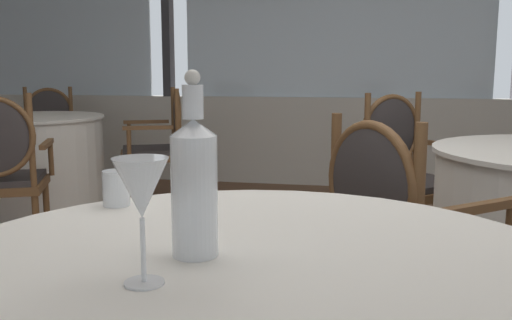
{
  "coord_description": "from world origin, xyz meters",
  "views": [
    {
      "loc": [
        0.32,
        -2.0,
        1.1
      ],
      "look_at": [
        0.13,
        -1.02,
        0.94
      ],
      "focal_mm": 39.37,
      "sensor_mm": 36.0,
      "label": 1
    }
  ],
  "objects_px": {
    "dining_chair_0_2": "(48,131)",
    "dining_chair_1_0": "(397,232)",
    "water_bottle": "(194,183)",
    "wine_glass": "(141,191)",
    "water_tumbler": "(116,188)",
    "dining_chair_0_1": "(162,139)",
    "dining_chair_1_3": "(404,164)",
    "dining_chair_0_0": "(0,165)"
  },
  "relations": [
    {
      "from": "dining_chair_1_0",
      "to": "dining_chair_1_3",
      "type": "distance_m",
      "value": 1.48
    },
    {
      "from": "dining_chair_0_1",
      "to": "dining_chair_1_3",
      "type": "distance_m",
      "value": 1.97
    },
    {
      "from": "dining_chair_1_3",
      "to": "dining_chair_1_0",
      "type": "bearing_deg",
      "value": -44.82
    },
    {
      "from": "water_bottle",
      "to": "dining_chair_1_3",
      "type": "distance_m",
      "value": 2.51
    },
    {
      "from": "water_tumbler",
      "to": "dining_chair_0_0",
      "type": "height_order",
      "value": "dining_chair_0_0"
    },
    {
      "from": "dining_chair_1_0",
      "to": "dining_chair_0_0",
      "type": "bearing_deg",
      "value": 115.84
    },
    {
      "from": "water_bottle",
      "to": "dining_chair_1_3",
      "type": "xyz_separation_m",
      "value": [
        0.53,
        2.43,
        -0.34
      ]
    },
    {
      "from": "water_bottle",
      "to": "dining_chair_1_0",
      "type": "relative_size",
      "value": 0.35
    },
    {
      "from": "water_tumbler",
      "to": "dining_chair_1_0",
      "type": "distance_m",
      "value": 0.99
    },
    {
      "from": "water_tumbler",
      "to": "dining_chair_0_0",
      "type": "relative_size",
      "value": 0.09
    },
    {
      "from": "water_tumbler",
      "to": "dining_chair_0_1",
      "type": "bearing_deg",
      "value": 108.65
    },
    {
      "from": "water_bottle",
      "to": "wine_glass",
      "type": "relative_size",
      "value": 1.66
    },
    {
      "from": "water_tumbler",
      "to": "dining_chair_1_3",
      "type": "xyz_separation_m",
      "value": [
        0.83,
        2.1,
        -0.25
      ]
    },
    {
      "from": "wine_glass",
      "to": "dining_chair_1_3",
      "type": "distance_m",
      "value": 2.67
    },
    {
      "from": "water_bottle",
      "to": "dining_chair_0_1",
      "type": "distance_m",
      "value": 3.48
    },
    {
      "from": "water_bottle",
      "to": "water_tumbler",
      "type": "relative_size",
      "value": 3.79
    },
    {
      "from": "wine_glass",
      "to": "water_tumbler",
      "type": "distance_m",
      "value": 0.56
    },
    {
      "from": "dining_chair_0_2",
      "to": "dining_chair_1_0",
      "type": "distance_m",
      "value": 4.08
    },
    {
      "from": "water_bottle",
      "to": "wine_glass",
      "type": "height_order",
      "value": "water_bottle"
    },
    {
      "from": "wine_glass",
      "to": "dining_chair_1_0",
      "type": "height_order",
      "value": "wine_glass"
    },
    {
      "from": "dining_chair_0_0",
      "to": "dining_chair_1_3",
      "type": "distance_m",
      "value": 2.37
    },
    {
      "from": "water_tumbler",
      "to": "dining_chair_0_0",
      "type": "bearing_deg",
      "value": 132.95
    },
    {
      "from": "dining_chair_0_1",
      "to": "dining_chair_1_3",
      "type": "xyz_separation_m",
      "value": [
        1.81,
        -0.79,
        -0.01
      ]
    },
    {
      "from": "water_tumbler",
      "to": "dining_chair_1_3",
      "type": "bearing_deg",
      "value": 68.36
    },
    {
      "from": "water_bottle",
      "to": "dining_chair_0_2",
      "type": "bearing_deg",
      "value": 124.65
    },
    {
      "from": "dining_chair_0_0",
      "to": "water_bottle",
      "type": "bearing_deg",
      "value": -160.57
    },
    {
      "from": "dining_chair_0_0",
      "to": "dining_chair_0_1",
      "type": "relative_size",
      "value": 1.01
    },
    {
      "from": "water_tumbler",
      "to": "water_bottle",
      "type": "bearing_deg",
      "value": -46.96
    },
    {
      "from": "water_bottle",
      "to": "dining_chair_0_0",
      "type": "xyz_separation_m",
      "value": [
        -1.79,
        1.92,
        -0.34
      ]
    },
    {
      "from": "dining_chair_0_0",
      "to": "dining_chair_0_2",
      "type": "bearing_deg",
      "value": 0.0
    },
    {
      "from": "water_bottle",
      "to": "dining_chair_0_2",
      "type": "height_order",
      "value": "water_bottle"
    },
    {
      "from": "dining_chair_1_0",
      "to": "dining_chair_0_2",
      "type": "bearing_deg",
      "value": 96.68
    },
    {
      "from": "dining_chair_0_0",
      "to": "dining_chair_1_0",
      "type": "xyz_separation_m",
      "value": [
        2.2,
        -0.97,
        0.0
      ]
    },
    {
      "from": "dining_chair_1_0",
      "to": "dining_chair_1_3",
      "type": "xyz_separation_m",
      "value": [
        0.11,
        1.47,
        -0.0
      ]
    },
    {
      "from": "dining_chair_0_0",
      "to": "dining_chair_1_3",
      "type": "relative_size",
      "value": 1.0
    },
    {
      "from": "water_bottle",
      "to": "dining_chair_1_0",
      "type": "bearing_deg",
      "value": 66.62
    },
    {
      "from": "dining_chair_0_0",
      "to": "dining_chair_1_3",
      "type": "bearing_deg",
      "value": -101.17
    },
    {
      "from": "dining_chair_0_2",
      "to": "dining_chair_1_3",
      "type": "distance_m",
      "value": 3.36
    },
    {
      "from": "wine_glass",
      "to": "dining_chair_0_1",
      "type": "relative_size",
      "value": 0.21
    },
    {
      "from": "wine_glass",
      "to": "water_tumbler",
      "type": "xyz_separation_m",
      "value": [
        -0.27,
        0.48,
        -0.11
      ]
    },
    {
      "from": "water_tumbler",
      "to": "dining_chair_0_1",
      "type": "xyz_separation_m",
      "value": [
        -0.98,
        2.89,
        -0.24
      ]
    },
    {
      "from": "dining_chair_0_0",
      "to": "dining_chair_1_0",
      "type": "height_order",
      "value": "dining_chair_0_0"
    }
  ]
}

